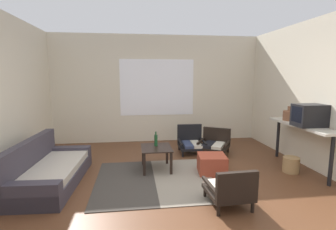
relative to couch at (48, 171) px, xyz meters
name	(u,v)px	position (x,y,z in m)	size (l,w,h in m)	color
ground_plane	(176,191)	(1.95, -0.50, -0.21)	(7.80, 7.80, 0.00)	#56331E
far_wall_with_window	(157,89)	(1.95, 2.56, 1.14)	(5.60, 0.13, 2.70)	beige
side_wall_right	(332,96)	(4.61, -0.20, 1.14)	(0.12, 6.60, 2.70)	beige
area_rug	(155,180)	(1.67, -0.07, -0.21)	(1.90, 1.85, 0.01)	#38332D
couch	(48,171)	(0.00, 0.00, 0.00)	(0.91, 1.87, 0.70)	#38333D
coffee_table	(156,152)	(1.74, 0.40, 0.13)	(0.54, 0.63, 0.42)	black
armchair_by_window	(191,141)	(2.60, 1.40, 0.03)	(0.58, 0.62, 0.59)	black
armchair_striped_foreground	(230,189)	(2.56, -1.07, 0.03)	(0.56, 0.61, 0.55)	black
armchair_corner	(215,143)	(3.09, 1.24, 0.02)	(0.82, 0.81, 0.53)	black
ottoman_orange	(212,164)	(2.68, 0.11, -0.05)	(0.47, 0.47, 0.32)	#993D28
console_shelf	(302,130)	(4.33, 0.09, 0.52)	(0.38, 1.60, 0.83)	beige
crt_television	(310,115)	(4.32, -0.10, 0.81)	(0.53, 0.36, 0.38)	black
clay_vase	(290,115)	(4.33, 0.48, 0.72)	(0.25, 0.25, 0.27)	brown
glass_bottle	(156,140)	(1.74, 0.50, 0.31)	(0.06, 0.06, 0.26)	#194723
wicker_basket	(291,165)	(4.08, -0.04, -0.08)	(0.28, 0.28, 0.27)	#9E7A4C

